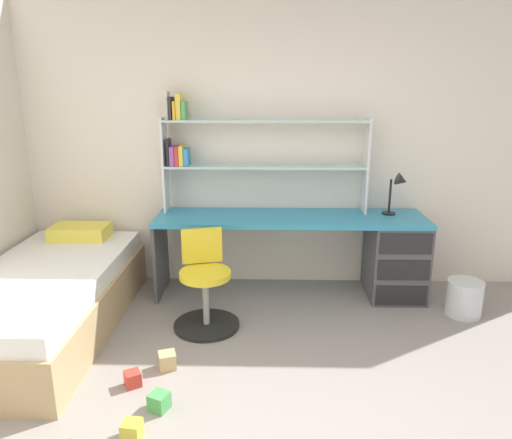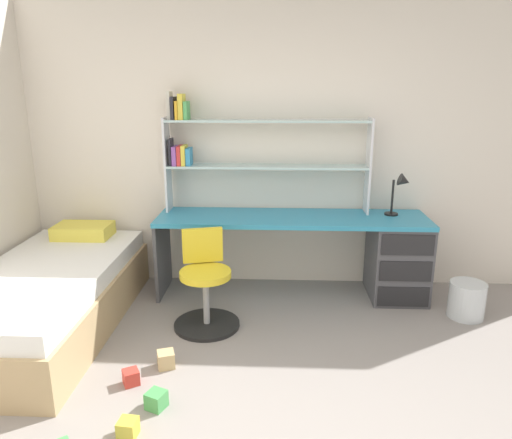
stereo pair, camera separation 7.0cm
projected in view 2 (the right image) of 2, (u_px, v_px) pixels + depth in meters
The scene contains 11 objects.
room_shell at pixel (115, 164), 3.25m from camera, with size 5.84×5.82×2.66m.
desk at pixel (364, 251), 4.25m from camera, with size 2.38×0.59×0.74m.
bookshelf_hutch at pixel (240, 145), 4.22m from camera, with size 1.82×0.22×1.06m.
desk_lamp at pixel (401, 188), 4.14m from camera, with size 0.20×0.17×0.38m.
swivel_chair at pixel (206, 290), 3.75m from camera, with size 0.52×0.52×0.76m.
bed_platform at pixel (48, 298), 3.71m from camera, with size 1.02×2.07×0.62m.
waste_bin at pixel (467, 300), 3.92m from camera, with size 0.29×0.29×0.30m, color silver.
toy_block_red_0 at pixel (131, 377), 3.05m from camera, with size 0.10×0.10×0.10m, color red.
toy_block_natural_1 at pixel (166, 359), 3.23m from camera, with size 0.11×0.11×0.11m, color tan.
toy_block_yellow_2 at pixel (128, 428), 2.59m from camera, with size 0.10×0.10×0.10m, color gold.
toy_block_green_4 at pixel (156, 400), 2.82m from camera, with size 0.10×0.10×0.10m, color #479E51.
Camera 2 is at (-0.12, -1.96, 1.85)m, focal length 33.49 mm.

